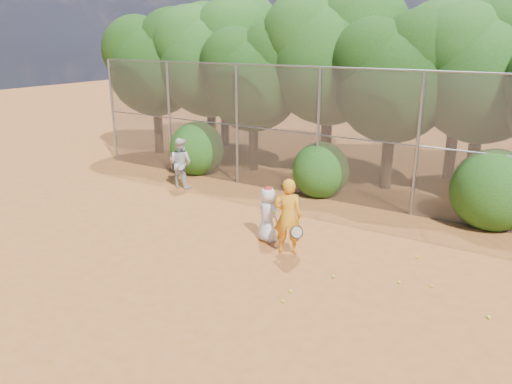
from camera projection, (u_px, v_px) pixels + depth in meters
The scene contains 24 objects.
ground at pixel (232, 280), 10.42m from camera, with size 80.00×80.00×0.00m, color #A35824.
fence_back at pixel (345, 136), 14.69m from camera, with size 20.05×0.09×4.03m.
tree_0 at pixel (156, 59), 20.55m from camera, with size 4.38×3.81×6.00m.
tree_1 at pixel (212, 54), 19.59m from camera, with size 4.64×4.03×6.35m.
tree_2 at pixel (255, 73), 17.92m from camera, with size 3.99×3.47×5.47m.
tree_3 at pixel (332, 50), 17.20m from camera, with size 4.89×4.26×6.70m.
tree_4 at pixel (396, 73), 15.62m from camera, with size 4.19×3.64×5.73m.
tree_5 at pixel (488, 65), 14.90m from camera, with size 4.51×3.92×6.17m.
tree_9 at pixel (225, 48), 21.90m from camera, with size 4.83×4.20×6.62m.
tree_10 at pixel (332, 42), 19.41m from camera, with size 5.15×4.48×7.06m.
tree_11 at pixel (464, 58), 16.66m from camera, with size 4.64×4.03×6.35m.
bush_0 at pixel (197, 146), 18.26m from camera, with size 2.00×2.00×2.00m, color #1D4D13.
bush_1 at pixel (321, 168), 15.73m from camera, with size 1.80×1.80×1.80m, color #1D4D13.
bush_2 at pixel (494, 186), 13.10m from camera, with size 2.20×2.20×2.20m, color #1D4D13.
player_yellow at pixel (288, 216), 11.50m from camera, with size 0.89×0.68×1.81m.
player_teen at pixel (268, 214), 12.23m from camera, with size 0.78×0.64×1.41m.
player_white at pixel (180, 163), 16.55m from camera, with size 0.89×0.78×1.68m.
ball_0 at pixel (333, 277), 10.51m from camera, with size 0.07×0.07×0.07m, color #C1D326.
ball_1 at pixel (399, 282), 10.26m from camera, with size 0.07×0.07×0.07m, color #C1D326.
ball_2 at pixel (290, 291), 9.90m from camera, with size 0.07×0.07×0.07m, color #C1D326.
ball_3 at pixel (432, 286), 10.11m from camera, with size 0.07×0.07×0.07m, color #C1D326.
ball_4 at pixel (283, 301), 9.54m from camera, with size 0.07×0.07×0.07m, color #C1D326.
ball_5 at pixel (417, 257), 11.42m from camera, with size 0.07×0.07×0.07m, color #C1D326.
ball_6 at pixel (489, 317), 8.99m from camera, with size 0.07×0.07×0.07m, color #C1D326.
Camera 1 is at (5.48, -7.63, 4.90)m, focal length 35.00 mm.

